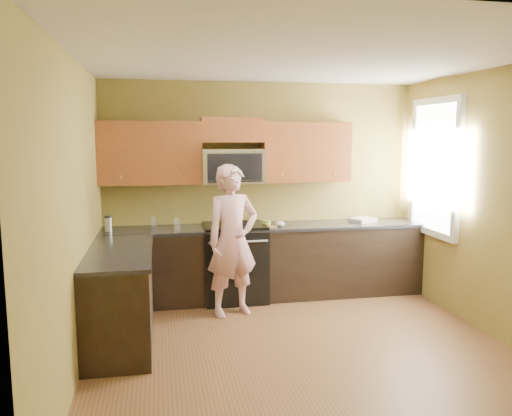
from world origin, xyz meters
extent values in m
plane|color=brown|center=(0.00, 0.00, 0.00)|extent=(4.00, 4.00, 0.00)
plane|color=white|center=(0.00, 0.00, 2.70)|extent=(4.00, 4.00, 0.00)
plane|color=brown|center=(0.00, 2.00, 1.35)|extent=(4.00, 0.00, 4.00)
plane|color=brown|center=(0.00, -2.00, 1.35)|extent=(4.00, 0.00, 4.00)
plane|color=brown|center=(-2.00, 0.00, 1.35)|extent=(0.00, 4.00, 4.00)
plane|color=brown|center=(2.00, 0.00, 1.35)|extent=(0.00, 4.00, 4.00)
cube|color=black|center=(0.00, 1.70, 0.44)|extent=(4.00, 0.60, 0.88)
cube|color=black|center=(-1.70, 0.60, 0.44)|extent=(0.60, 1.60, 0.88)
cube|color=black|center=(0.00, 1.69, 0.90)|extent=(4.00, 0.62, 0.04)
cube|color=black|center=(-1.69, 0.60, 0.90)|extent=(0.62, 1.60, 0.04)
cube|color=brown|center=(-0.40, 1.83, 2.10)|extent=(0.76, 0.33, 0.30)
imported|color=#D36973|center=(-0.50, 1.15, 0.86)|extent=(0.73, 0.59, 1.72)
cube|color=#B27F47|center=(0.04, 1.56, 0.93)|extent=(0.13, 0.13, 0.01)
ellipsoid|color=silver|center=(-0.28, 1.46, 0.95)|extent=(0.15, 0.15, 0.06)
ellipsoid|color=silver|center=(0.16, 1.59, 0.95)|extent=(0.13, 0.14, 0.07)
cube|color=silver|center=(1.30, 1.73, 0.95)|extent=(0.37, 0.35, 0.05)
cylinder|color=silver|center=(-1.38, 1.89, 0.98)|extent=(0.07, 0.07, 0.12)
cylinder|color=silver|center=(-1.09, 1.75, 0.98)|extent=(0.09, 0.09, 0.12)
camera|label=1|loc=(-1.30, -4.43, 2.02)|focal=35.75mm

